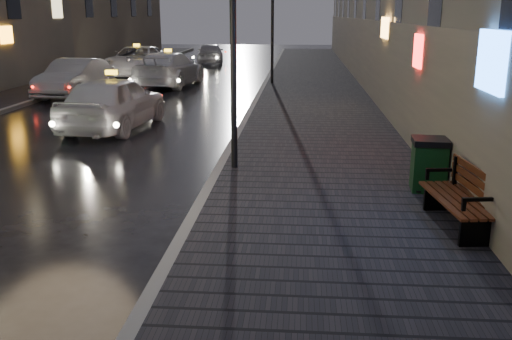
{
  "coord_description": "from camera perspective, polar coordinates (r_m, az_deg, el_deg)",
  "views": [
    {
      "loc": [
        3.31,
        -6.26,
        3.49
      ],
      "look_at": [
        2.55,
        3.26,
        0.85
      ],
      "focal_mm": 40.0,
      "sensor_mm": 36.0,
      "label": 1
    }
  ],
  "objects": [
    {
      "name": "trash_bin",
      "position": [
        11.5,
        16.91,
        0.58
      ],
      "size": [
        0.72,
        0.72,
        1.03
      ],
      "rotation": [
        0.0,
        0.0,
        -0.07
      ],
      "color": "black",
      "rests_on": "sidewalk"
    },
    {
      "name": "curb_far",
      "position": [
        29.49,
        -16.95,
        8.14
      ],
      "size": [
        0.2,
        58.0,
        0.15
      ],
      "primitive_type": "cube",
      "color": "slate",
      "rests_on": "ground"
    },
    {
      "name": "taxi_far",
      "position": [
        34.13,
        -11.77,
        10.65
      ],
      "size": [
        2.87,
        5.98,
        1.64
      ],
      "primitive_type": "imported",
      "rotation": [
        0.0,
        0.0,
        -0.02
      ],
      "color": "silver",
      "rests_on": "ground"
    },
    {
      "name": "car_far",
      "position": [
        41.07,
        -4.58,
        11.56
      ],
      "size": [
        2.29,
        4.55,
        1.49
      ],
      "primitive_type": "imported",
      "rotation": [
        0.0,
        0.0,
        3.27
      ],
      "color": "#A3A3AB",
      "rests_on": "ground"
    },
    {
      "name": "bench",
      "position": [
        9.69,
        20.0,
        -2.59
      ],
      "size": [
        0.89,
        2.0,
        0.99
      ],
      "rotation": [
        0.0,
        0.0,
        0.12
      ],
      "color": "black",
      "rests_on": "sidewalk"
    },
    {
      "name": "car_left_mid",
      "position": [
        26.01,
        -17.66,
        8.78
      ],
      "size": [
        1.98,
        4.91,
        1.59
      ],
      "primitive_type": "imported",
      "rotation": [
        0.0,
        0.0,
        -0.06
      ],
      "color": "#939199",
      "rests_on": "ground"
    },
    {
      "name": "ground",
      "position": [
        7.89,
        -21.28,
        -11.93
      ],
      "size": [
        120.0,
        120.0,
        0.0
      ],
      "primitive_type": "plane",
      "color": "black",
      "rests_on": "ground"
    },
    {
      "name": "taxi_near",
      "position": [
        18.17,
        -14.08,
        6.6
      ],
      "size": [
        2.43,
        5.08,
        1.68
      ],
      "primitive_type": "imported",
      "rotation": [
        0.0,
        0.0,
        3.05
      ],
      "color": "silver",
      "rests_on": "ground"
    },
    {
      "name": "curb",
      "position": [
        27.53,
        0.76,
        8.32
      ],
      "size": [
        0.2,
        58.0,
        0.15
      ],
      "primitive_type": "cube",
      "color": "slate",
      "rests_on": "ground"
    },
    {
      "name": "sidewalk_far",
      "position": [
        29.98,
        -19.29,
        8.05
      ],
      "size": [
        2.4,
        58.0,
        0.15
      ],
      "primitive_type": "cube",
      "color": "black",
      "rests_on": "ground"
    },
    {
      "name": "sidewalk",
      "position": [
        27.48,
        5.81,
        8.23
      ],
      "size": [
        4.6,
        58.0,
        0.15
      ],
      "primitive_type": "cube",
      "color": "black",
      "rests_on": "ground"
    },
    {
      "name": "lamp_far",
      "position": [
        28.3,
        1.66,
        15.44
      ],
      "size": [
        0.36,
        0.36,
        5.28
      ],
      "color": "black",
      "rests_on": "sidewalk"
    },
    {
      "name": "lamp_near",
      "position": [
        12.35,
        -2.32,
        15.43
      ],
      "size": [
        0.36,
        0.36,
        5.28
      ],
      "color": "black",
      "rests_on": "sidewalk"
    },
    {
      "name": "taxi_mid",
      "position": [
        28.66,
        -8.72,
        9.95
      ],
      "size": [
        2.87,
        5.93,
        1.66
      ],
      "primitive_type": "imported",
      "rotation": [
        0.0,
        0.0,
        3.04
      ],
      "color": "white",
      "rests_on": "ground"
    }
  ]
}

